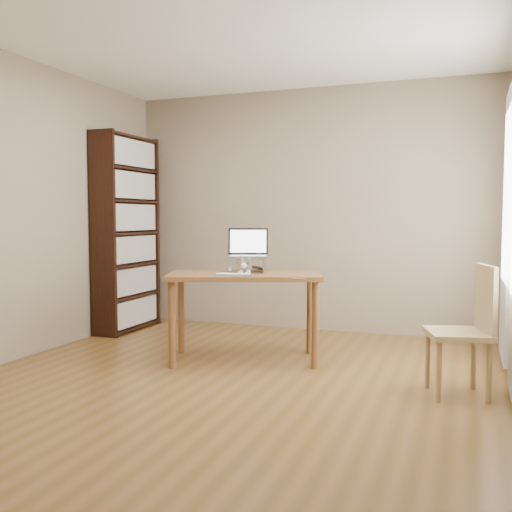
% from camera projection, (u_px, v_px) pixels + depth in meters
% --- Properties ---
extents(room, '(4.04, 4.54, 2.64)m').
position_uv_depth(room, '(231.00, 206.00, 4.05)').
color(room, '#583E17').
rests_on(room, ground).
extents(bookshelf, '(0.30, 0.90, 2.10)m').
position_uv_depth(bookshelf, '(127.00, 233.00, 6.15)').
color(bookshelf, black).
rests_on(bookshelf, ground).
extents(curtains, '(0.03, 1.90, 2.25)m').
position_uv_depth(curtains, '(512.00, 225.00, 4.14)').
color(curtains, white).
rests_on(curtains, ground).
extents(desk, '(1.42, 1.03, 0.75)m').
position_uv_depth(desk, '(244.00, 286.00, 4.83)').
color(desk, brown).
rests_on(desk, ground).
extents(laptop_stand, '(0.32, 0.25, 0.13)m').
position_uv_depth(laptop_stand, '(248.00, 263.00, 4.89)').
color(laptop_stand, silver).
rests_on(laptop_stand, desk).
extents(laptop, '(0.41, 0.40, 0.24)m').
position_uv_depth(laptop, '(250.00, 249.00, 4.94)').
color(laptop, silver).
rests_on(laptop, laptop_stand).
extents(keyboard, '(0.32, 0.21, 0.02)m').
position_uv_depth(keyboard, '(233.00, 275.00, 4.62)').
color(keyboard, silver).
rests_on(keyboard, desk).
extents(coaster, '(0.11, 0.11, 0.01)m').
position_uv_depth(coaster, '(299.00, 279.00, 4.38)').
color(coaster, brown).
rests_on(coaster, desk).
extents(cat, '(0.26, 0.49, 0.16)m').
position_uv_depth(cat, '(249.00, 264.00, 4.92)').
color(cat, '#4E463D').
rests_on(cat, desk).
extents(chair, '(0.50, 0.50, 0.90)m').
position_uv_depth(chair, '(469.00, 326.00, 3.87)').
color(chair, '#A48559').
rests_on(chair, ground).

